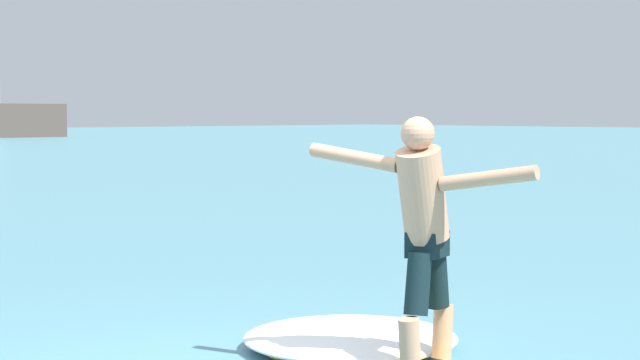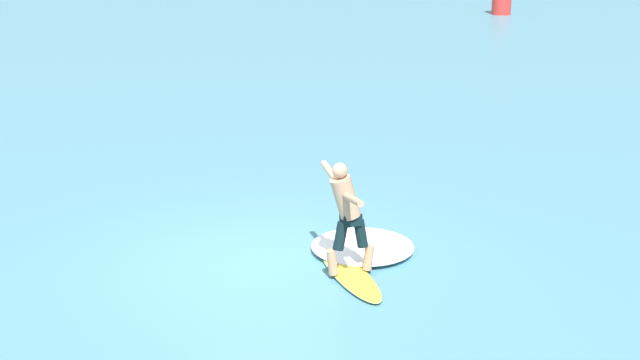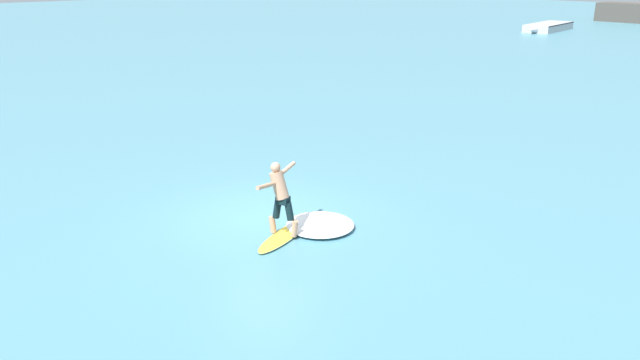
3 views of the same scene
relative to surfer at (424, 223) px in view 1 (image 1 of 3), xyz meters
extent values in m
cube|color=#493D37|center=(28.28, 62.47, 0.14)|extent=(5.26, 3.29, 2.24)
ellipsoid|color=yellow|center=(-0.28, 0.97, -0.95)|extent=(0.34, 0.35, 0.06)
cylinder|color=tan|center=(-0.19, -0.07, -0.74)|extent=(0.20, 0.18, 0.37)
cylinder|color=black|center=(-0.08, -0.03, -0.37)|extent=(0.25, 0.21, 0.40)
cylinder|color=tan|center=(0.31, 0.11, -0.74)|extent=(0.20, 0.18, 0.37)
cylinder|color=black|center=(0.20, 0.07, -0.37)|extent=(0.25, 0.21, 0.40)
cube|color=black|center=(0.06, 0.02, -0.14)|extent=(0.31, 0.28, 0.16)
cylinder|color=tan|center=(-0.02, -0.01, 0.18)|extent=(0.50, 0.41, 0.63)
sphere|color=tan|center=(-0.09, -0.03, 0.56)|extent=(0.21, 0.21, 0.21)
cylinder|color=tan|center=(0.08, -0.44, 0.29)|extent=(0.29, 0.61, 0.20)
cylinder|color=tan|center=(-0.22, 0.39, 0.40)|extent=(0.29, 0.61, 0.19)
ellipsoid|color=white|center=(0.25, 0.92, -0.90)|extent=(1.84, 1.83, 0.16)
camera|label=1|loc=(-4.88, -4.46, 0.68)|focal=60.00mm
camera|label=2|loc=(-0.15, -11.24, 4.03)|focal=50.00mm
camera|label=3|loc=(9.30, -7.93, 4.46)|focal=35.00mm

